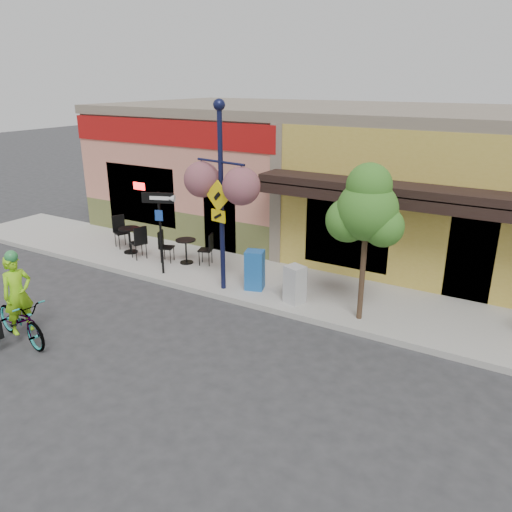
% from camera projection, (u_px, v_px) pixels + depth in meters
% --- Properties ---
extents(ground, '(90.00, 90.00, 0.00)m').
position_uv_depth(ground, '(243.00, 317.00, 11.91)').
color(ground, '#2D2D30').
rests_on(ground, ground).
extents(sidewalk, '(24.00, 3.00, 0.15)m').
position_uv_depth(sidewalk, '(282.00, 286.00, 13.50)').
color(sidewalk, '#9E9B93').
rests_on(sidewalk, ground).
extents(curb, '(24.00, 0.12, 0.15)m').
position_uv_depth(curb, '(255.00, 305.00, 12.33)').
color(curb, '#A8A59E').
rests_on(curb, ground).
extents(building, '(18.20, 8.20, 4.50)m').
position_uv_depth(building, '(358.00, 174.00, 17.22)').
color(building, tan).
rests_on(building, ground).
extents(bicycle, '(2.01, 0.98, 1.01)m').
position_uv_depth(bicycle, '(21.00, 320.00, 10.65)').
color(bicycle, maroon).
rests_on(bicycle, ground).
extents(cyclist_rider, '(0.51, 0.69, 1.72)m').
position_uv_depth(cyclist_rider, '(20.00, 305.00, 10.51)').
color(cyclist_rider, '#8ADA16').
rests_on(cyclist_rider, ground).
extents(lamp_post, '(1.61, 0.84, 4.80)m').
position_uv_depth(lamp_post, '(221.00, 199.00, 12.36)').
color(lamp_post, '#12163A').
rests_on(lamp_post, sidewalk).
extents(one_way_sign, '(0.90, 0.52, 2.34)m').
position_uv_depth(one_way_sign, '(161.00, 234.00, 13.78)').
color(one_way_sign, black).
rests_on(one_way_sign, sidewalk).
extents(cafe_set_left, '(1.96, 1.49, 1.06)m').
position_uv_depth(cafe_set_left, '(130.00, 237.00, 15.68)').
color(cafe_set_left, black).
rests_on(cafe_set_left, sidewalk).
extents(cafe_set_right, '(1.77, 1.28, 0.96)m').
position_uv_depth(cafe_set_right, '(186.00, 248.00, 14.80)').
color(cafe_set_right, black).
rests_on(cafe_set_right, sidewalk).
extents(newspaper_box_blue, '(0.57, 0.54, 1.04)m').
position_uv_depth(newspaper_box_blue, '(255.00, 270.00, 12.96)').
color(newspaper_box_blue, '#1B58A5').
rests_on(newspaper_box_blue, sidewalk).
extents(newspaper_box_grey, '(0.54, 0.52, 0.94)m').
position_uv_depth(newspaper_box_grey, '(295.00, 284.00, 12.19)').
color(newspaper_box_grey, '#B2B2B2').
rests_on(newspaper_box_grey, sidewalk).
extents(street_tree, '(1.82, 1.82, 3.62)m').
position_uv_depth(street_tree, '(365.00, 244.00, 10.91)').
color(street_tree, '#3D7A26').
rests_on(street_tree, sidewalk).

